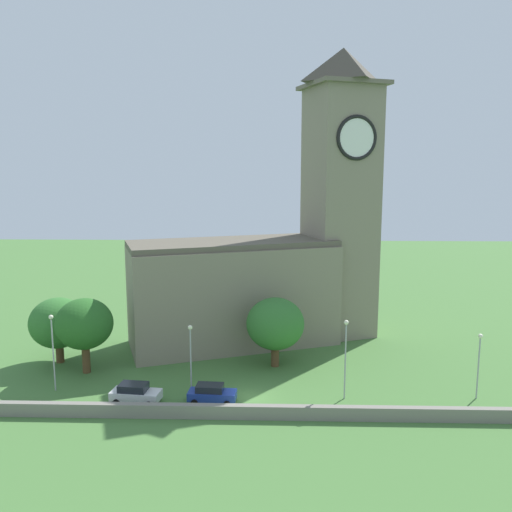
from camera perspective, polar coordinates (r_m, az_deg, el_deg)
ground_plane at (r=66.66m, az=-0.23°, el=-9.72°), size 200.00×200.00×0.00m
church at (r=67.28m, az=2.43°, el=0.59°), size 32.90×19.67×36.59m
quay_barrier at (r=48.70m, az=-1.01°, el=-16.36°), size 58.36×0.70×1.24m
car_white at (r=52.66m, az=-12.81°, el=-14.15°), size 4.78×2.69×1.89m
car_blue at (r=51.71m, az=-4.78°, el=-14.47°), size 4.61×2.34×1.77m
streetlamp_west_end at (r=56.25m, az=-20.98°, el=-8.51°), size 0.44×0.44×7.74m
streetlamp_west_mid at (r=52.54m, az=-7.03°, el=-9.75°), size 0.44×0.44×6.90m
streetlamp_central at (r=51.52m, az=9.59°, el=-9.63°), size 0.44×0.44×7.77m
streetlamp_east_mid at (r=55.31m, az=22.80°, el=-9.75°), size 0.44×0.44×6.42m
tree_by_tower at (r=59.92m, az=-17.92°, el=-6.96°), size 6.06×6.06×8.17m
tree_churchyard at (r=59.06m, az=2.08°, el=-7.28°), size 6.40×6.40×7.77m
tree_riverside_east at (r=64.25m, az=-20.45°, el=-6.75°), size 6.32×6.32×7.48m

